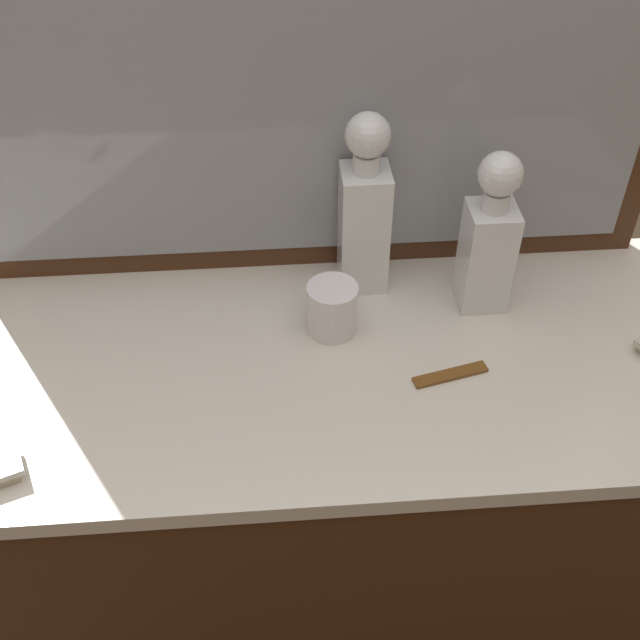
# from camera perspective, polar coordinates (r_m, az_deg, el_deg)

# --- Properties ---
(dresser) EXTENTS (1.28, 0.52, 0.91)m
(dresser) POSITION_cam_1_polar(r_m,az_deg,el_deg) (1.54, 0.00, -14.86)
(dresser) COLOR #472816
(dresser) RESTS_ON ground_plane
(dresser_mirror) EXTENTS (1.12, 0.03, 0.68)m
(dresser_mirror) POSITION_cam_1_polar(r_m,az_deg,el_deg) (1.19, -0.94, 17.30)
(dresser_mirror) COLOR #472816
(dresser_mirror) RESTS_ON dresser
(crystal_decanter_far_right) EXTENTS (0.08, 0.08, 0.31)m
(crystal_decanter_far_right) POSITION_cam_1_polar(r_m,az_deg,el_deg) (1.25, 3.19, 7.21)
(crystal_decanter_far_right) COLOR white
(crystal_decanter_far_right) RESTS_ON dresser
(crystal_decanter_right) EXTENTS (0.07, 0.07, 0.27)m
(crystal_decanter_right) POSITION_cam_1_polar(r_m,az_deg,el_deg) (1.24, 12.00, 5.23)
(crystal_decanter_right) COLOR white
(crystal_decanter_right) RESTS_ON dresser
(crystal_tumbler_front) EXTENTS (0.08, 0.08, 0.08)m
(crystal_tumbler_front) POSITION_cam_1_polar(r_m,az_deg,el_deg) (1.21, 0.89, 0.69)
(crystal_tumbler_front) COLOR white
(crystal_tumbler_front) RESTS_ON dresser
(tortoiseshell_comb) EXTENTS (0.12, 0.05, 0.01)m
(tortoiseshell_comb) POSITION_cam_1_polar(r_m,az_deg,el_deg) (1.18, 9.37, -3.91)
(tortoiseshell_comb) COLOR brown
(tortoiseshell_comb) RESTS_ON dresser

